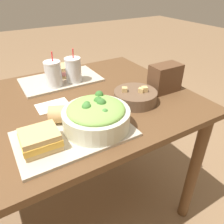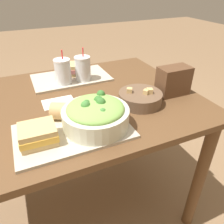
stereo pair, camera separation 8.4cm
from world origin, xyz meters
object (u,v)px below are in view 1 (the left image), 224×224
Objects in this scene: sandwich_near at (40,140)px; sandwich_far at (63,71)px; drink_cup_dark at (53,75)px; baguette_near at (65,114)px; napkin_folded at (53,106)px; soup_bowl at (135,96)px; salad_bowl at (96,115)px; drink_cup_red at (73,71)px; chip_bag at (165,78)px.

sandwich_far is at bearing 64.76° from sandwich_near.
sandwich_near is 0.72× the size of drink_cup_dark.
drink_cup_dark is at bearing 14.48° from baguette_near.
sandwich_near is 0.88× the size of napkin_folded.
salad_bowl is at bearing -158.78° from soup_bowl.
sandwich_far is (0.28, 0.56, 0.00)m from sandwich_near.
drink_cup_dark is at bearing -113.97° from sandwich_far.
drink_cup_red reaches higher than sandwich_near.
salad_bowl reaches higher than soup_bowl.
sandwich_far is at bearing 61.04° from napkin_folded.
baguette_near reaches higher than soup_bowl.
salad_bowl is at bearing -101.61° from drink_cup_red.
drink_cup_dark reaches higher than soup_bowl.
sandwich_far is 0.13m from drink_cup_dark.
soup_bowl is 1.27× the size of sandwich_far.
salad_bowl is 1.28× the size of soup_bowl.
baguette_near is at bearing -92.40° from sandwich_far.
baguette_near is 0.54m from chip_bag.
chip_bag is at bearing 13.01° from sandwich_near.
drink_cup_red is 1.15× the size of chip_bag.
soup_bowl is 1.10× the size of drink_cup_dark.
soup_bowl is (0.25, 0.10, -0.03)m from salad_bowl.
baguette_near reaches higher than sandwich_near.
drink_cup_red is at bearing 45.60° from napkin_folded.
drink_cup_red is 1.23× the size of napkin_folded.
sandwich_far is at bearing 112.73° from soup_bowl.
drink_cup_dark is at bearing 146.08° from chip_bag.
chip_bag is at bearing 15.03° from salad_bowl.
chip_bag reaches higher than sandwich_near.
sandwich_far is at bearing 103.90° from drink_cup_red.
soup_bowl is at bearing -64.92° from drink_cup_red.
napkin_folded is at bearing 26.51° from baguette_near.
salad_bowl is 1.41× the size of drink_cup_red.
napkin_folded is (-0.09, 0.26, -0.06)m from salad_bowl.
baguette_near is 0.17m from napkin_folded.
drink_cup_dark reaches higher than sandwich_far.
sandwich_far is at bearing 83.00° from salad_bowl.
chip_bag is (0.45, 0.12, 0.01)m from salad_bowl.
baguette_near is (-0.09, 0.09, -0.02)m from salad_bowl.
baguette_near is (-0.34, -0.01, 0.02)m from soup_bowl.
drink_cup_red reaches higher than sandwich_far.
drink_cup_dark is (0.07, 0.35, 0.03)m from baguette_near.
baguette_near is 0.75× the size of drink_cup_red.
sandwich_near reaches higher than napkin_folded.
sandwich_near is at bearing -176.71° from salad_bowl.
drink_cup_dark reaches higher than napkin_folded.
sandwich_near is 0.96× the size of baguette_near.
sandwich_far is (-0.19, 0.45, 0.01)m from soup_bowl.
salad_bowl is 1.41× the size of drink_cup_dark.
drink_cup_red is at bearing -59.35° from sandwich_far.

